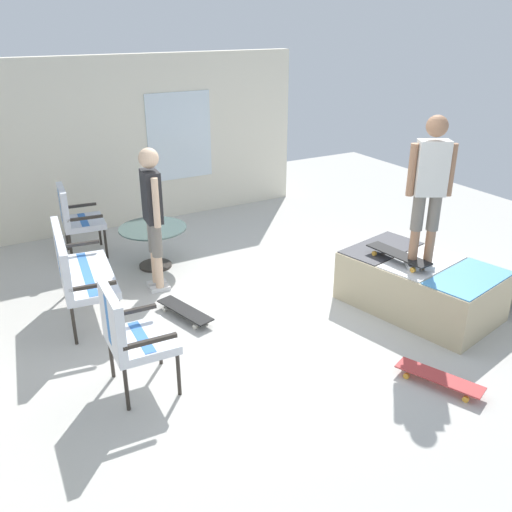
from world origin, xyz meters
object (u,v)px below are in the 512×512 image
at_px(skateboard_on_ramp, 398,255).
at_px(patio_chair_by_wall, 128,331).
at_px(patio_chair_near_house, 74,215).
at_px(person_skater, 430,183).
at_px(patio_table, 153,239).
at_px(skateboard_spare, 439,378).
at_px(patio_bench, 75,267).
at_px(person_watching, 152,209).
at_px(skate_ramp, 421,284).
at_px(skateboard_by_bench, 185,311).

bearing_deg(skateboard_on_ramp, patio_chair_by_wall, 89.19).
relative_size(patio_chair_near_house, skateboard_on_ramp, 1.25).
relative_size(person_skater, skateboard_on_ramp, 2.02).
distance_m(patio_table, skateboard_spare, 4.07).
xyz_separation_m(patio_bench, person_watching, (0.25, -1.02, 0.43)).
bearing_deg(skate_ramp, person_skater, 117.22).
bearing_deg(patio_chair_by_wall, person_watching, -26.75).
xyz_separation_m(person_skater, skateboard_spare, (-1.10, 0.76, -1.48)).
relative_size(patio_chair_near_house, person_skater, 0.62).
xyz_separation_m(skate_ramp, skateboard_by_bench, (1.15, 2.48, -0.22)).
distance_m(person_skater, skateboard_by_bench, 3.00).
bearing_deg(person_watching, patio_bench, 103.66).
bearing_deg(patio_chair_near_house, skateboard_on_ramp, -140.78).
relative_size(patio_bench, skateboard_spare, 1.60).
xyz_separation_m(patio_chair_near_house, skateboard_by_bench, (-2.40, -0.61, -0.53)).
relative_size(patio_table, skateboard_by_bench, 1.09).
xyz_separation_m(patio_bench, person_skater, (-1.86, -3.31, 0.95)).
relative_size(patio_chair_near_house, skateboard_spare, 1.25).
bearing_deg(person_skater, skateboard_spare, 145.47).
distance_m(patio_table, skateboard_by_bench, 1.54).
height_order(patio_chair_near_house, skateboard_by_bench, patio_chair_near_house).
height_order(person_skater, skateboard_on_ramp, person_skater).
bearing_deg(skateboard_on_ramp, skateboard_by_bench, 64.85).
height_order(skate_ramp, patio_table, skate_ramp).
bearing_deg(skateboard_by_bench, patio_table, -7.54).
distance_m(patio_chair_near_house, skateboard_on_ramp, 4.43).
height_order(skateboard_by_bench, skateboard_spare, same).
distance_m(skate_ramp, skateboard_on_ramp, 0.50).
height_order(skateboard_by_bench, skateboard_on_ramp, skateboard_on_ramp).
xyz_separation_m(skate_ramp, patio_chair_by_wall, (0.17, 3.40, 0.31)).
height_order(skate_ramp, patio_bench, patio_bench).
bearing_deg(skateboard_by_bench, person_watching, -0.26).
distance_m(patio_bench, person_skater, 3.91).
distance_m(patio_chair_near_house, patio_chair_by_wall, 3.40).
height_order(person_watching, skateboard_spare, person_watching).
bearing_deg(patio_chair_by_wall, skateboard_by_bench, -43.29).
bearing_deg(person_watching, patio_table, -17.02).
bearing_deg(skate_ramp, patio_table, 40.80).
distance_m(person_skater, skateboard_on_ramp, 0.91).
bearing_deg(patio_table, skateboard_on_ramp, -141.74).
xyz_separation_m(patio_chair_by_wall, person_watching, (1.84, -0.93, 0.43)).
height_order(patio_table, skateboard_spare, patio_table).
xyz_separation_m(patio_table, skateboard_on_ramp, (-2.52, -1.99, 0.28)).
height_order(patio_chair_by_wall, person_skater, person_skater).
height_order(patio_chair_near_house, person_skater, person_skater).
bearing_deg(skateboard_spare, skate_ramp, -38.15).
relative_size(person_skater, skateboard_by_bench, 2.00).
relative_size(patio_chair_by_wall, person_skater, 0.62).
relative_size(skate_ramp, skateboard_spare, 2.62).
bearing_deg(patio_chair_near_house, skate_ramp, -138.96).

